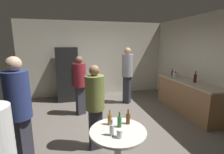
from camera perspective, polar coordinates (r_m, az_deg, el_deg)
name	(u,v)px	position (r m, az deg, el deg)	size (l,w,h in m)	color
ground_plane	(112,128)	(4.05, -0.14, -17.44)	(5.20, 5.20, 0.10)	#5B544C
wall_back	(95,59)	(6.15, -5.98, 6.32)	(5.32, 0.06, 2.70)	beige
wall_side_right	(211,66)	(4.91, 31.24, 3.31)	(0.06, 5.20, 2.70)	beige
refrigerator	(68,74)	(5.73, -15.20, 1.03)	(0.70, 0.68, 1.80)	black
kitchen_counter	(187,97)	(5.09, 24.92, -6.22)	(0.64, 2.17, 0.90)	olive
kettle	(175,75)	(5.37, 21.34, 0.69)	(0.24, 0.17, 0.18)	#B2B2B7
wine_bottle_on_counter	(195,78)	(4.84, 27.10, -0.37)	(0.08, 0.08, 0.31)	#3F141E
beer_bottle_on_counter	(172,73)	(5.57, 20.34, 1.27)	(0.06, 0.06, 0.23)	#593314
foreground_table	(118,137)	(2.45, 2.08, -20.27)	(0.80, 0.80, 0.73)	beige
beer_bottle_amber	(110,119)	(2.50, -0.80, -14.57)	(0.06, 0.06, 0.23)	#8C5919
beer_bottle_brown	(128,118)	(2.53, 5.63, -14.25)	(0.06, 0.06, 0.23)	#593314
beer_bottle_green	(119,121)	(2.44, 2.63, -15.28)	(0.06, 0.06, 0.23)	#26662D
beer_bottle_clear	(112,129)	(2.24, -0.03, -17.86)	(0.06, 0.06, 0.23)	silver
plastic_cup_white	(120,133)	(2.22, 2.73, -19.15)	(0.08, 0.08, 0.11)	white
person_in_maroon_shirt	(80,81)	(4.43, -11.22, -1.46)	(0.44, 0.44, 1.60)	#2D2D38
person_in_olive_shirt	(95,102)	(2.94, -5.97, -8.56)	(0.38, 0.38, 1.56)	#2D2D38
person_in_navy_shirt	(19,107)	(2.72, -29.83, -9.08)	(0.46, 0.46, 1.76)	#2D2D38
person_in_gray_shirt	(127,71)	(5.20, 5.36, 2.07)	(0.48, 0.48, 1.80)	#2D2D38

